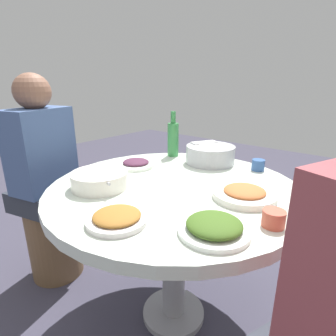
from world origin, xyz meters
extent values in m
plane|color=#3C3949|center=(0.00, 0.00, 0.00)|extent=(8.00, 8.00, 0.00)
cylinder|color=#99999E|center=(0.00, 0.00, 0.01)|extent=(0.32, 0.32, 0.03)
cylinder|color=#99999E|center=(0.00, 0.00, 0.36)|extent=(0.11, 0.11, 0.67)
cylinder|color=silver|center=(0.00, 0.00, 0.72)|extent=(1.11, 1.11, 0.04)
cylinder|color=#B2B5BA|center=(0.06, -0.39, 0.79)|extent=(0.27, 0.27, 0.10)
ellipsoid|color=white|center=(0.06, -0.39, 0.80)|extent=(0.22, 0.22, 0.11)
cube|color=white|center=(0.12, -0.43, 0.84)|extent=(0.12, 0.16, 0.01)
cylinder|color=white|center=(0.23, 0.23, 0.78)|extent=(0.24, 0.24, 0.07)
cylinder|color=black|center=(0.23, 0.23, 0.77)|extent=(0.22, 0.22, 0.05)
cylinder|color=silver|center=(0.23, 0.23, 0.80)|extent=(0.26, 0.11, 0.01)
cylinder|color=white|center=(-0.34, 0.23, 0.75)|extent=(0.22, 0.22, 0.02)
ellipsoid|color=#3B5C1D|center=(-0.34, 0.23, 0.77)|extent=(0.17, 0.17, 0.04)
cylinder|color=white|center=(0.33, -0.08, 0.75)|extent=(0.20, 0.20, 0.02)
ellipsoid|color=#4D253D|center=(0.33, -0.08, 0.77)|extent=(0.14, 0.14, 0.03)
cylinder|color=silver|center=(-0.30, -0.07, 0.75)|extent=(0.25, 0.25, 0.03)
ellipsoid|color=#BA6534|center=(-0.30, -0.07, 0.77)|extent=(0.16, 0.16, 0.03)
cylinder|color=silver|center=(-0.06, 0.38, 0.75)|extent=(0.20, 0.20, 0.02)
ellipsoid|color=#996327|center=(-0.06, 0.38, 0.77)|extent=(0.16, 0.16, 0.03)
cylinder|color=#378A46|center=(0.31, -0.38, 0.84)|extent=(0.07, 0.07, 0.20)
cylinder|color=#378A46|center=(0.31, -0.38, 0.98)|extent=(0.03, 0.03, 0.07)
cylinder|color=#C2523D|center=(-0.46, 0.08, 0.77)|extent=(0.07, 0.07, 0.05)
cylinder|color=#315696|center=(-0.20, -0.44, 0.77)|extent=(0.07, 0.07, 0.06)
cylinder|color=brown|center=(0.78, 0.21, 0.23)|extent=(0.31, 0.31, 0.46)
cube|color=#2D333D|center=(0.78, 0.21, 0.52)|extent=(0.41, 0.40, 0.12)
cube|color=#435B8B|center=(0.78, 0.21, 0.81)|extent=(0.28, 0.38, 0.46)
sphere|color=brown|center=(0.78, 0.21, 1.13)|extent=(0.19, 0.19, 0.19)
camera|label=1|loc=(-0.70, 0.88, 1.19)|focal=28.76mm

